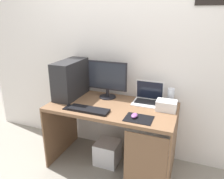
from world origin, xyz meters
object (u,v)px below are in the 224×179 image
laptop (148,98)px  projector (166,106)px  monitor (107,79)px  speaker (171,97)px  keyboard (89,110)px  pc_tower (71,79)px  subwoofer (108,152)px  cell_phone (69,107)px  mouse_left (134,116)px

laptop → projector: size_ratio=1.54×
monitor → speaker: size_ratio=2.52×
monitor → keyboard: bearing=-94.8°
pc_tower → subwoofer: size_ratio=1.87×
subwoofer → keyboard: bearing=-116.1°
cell_phone → subwoofer: bearing=34.0°
monitor → subwoofer: size_ratio=1.75×
monitor → projector: size_ratio=2.33×
monitor → mouse_left: bearing=-41.6°
cell_phone → monitor: bearing=57.4°
monitor → projector: monitor is taller
projector → mouse_left: projector is taller
projector → mouse_left: bearing=-132.7°
projector → cell_phone: size_ratio=1.54×
laptop → speaker: 0.24m
pc_tower → cell_phone: 0.39m
mouse_left → cell_phone: (-0.70, -0.03, -0.02)m
speaker → projector: 0.17m
monitor → speaker: bearing=3.9°
pc_tower → keyboard: size_ratio=1.19×
pc_tower → keyboard: bearing=-38.1°
monitor → laptop: 0.50m
monitor → cell_phone: size_ratio=3.58×
mouse_left → keyboard: bearing=-177.6°
pc_tower → mouse_left: (0.84, -0.27, -0.19)m
pc_tower → projector: bearing=0.1°
projector → keyboard: bearing=-157.8°
pc_tower → projector: size_ratio=2.49×
speaker → mouse_left: 0.52m
projector → mouse_left: (-0.25, -0.27, -0.03)m
projector → subwoofer: bearing=-173.2°
monitor → laptop: (0.47, 0.02, -0.18)m
keyboard → cell_phone: keyboard is taller
projector → keyboard: 0.78m
monitor → subwoofer: 0.86m
laptop → subwoofer: laptop is taller
laptop → keyboard: 0.67m
laptop → cell_phone: laptop is taller
pc_tower → mouse_left: bearing=-18.0°
speaker → subwoofer: 0.98m
pc_tower → keyboard: 0.52m
projector → subwoofer: size_ratio=0.75×
monitor → laptop: size_ratio=1.51×
speaker → mouse_left: speaker is taller
laptop → mouse_left: 0.41m
monitor → cell_phone: monitor is taller
pc_tower → projector: pc_tower is taller
keyboard → mouse_left: (0.47, 0.02, 0.01)m
monitor → laptop: monitor is taller
keyboard → mouse_left: 0.47m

